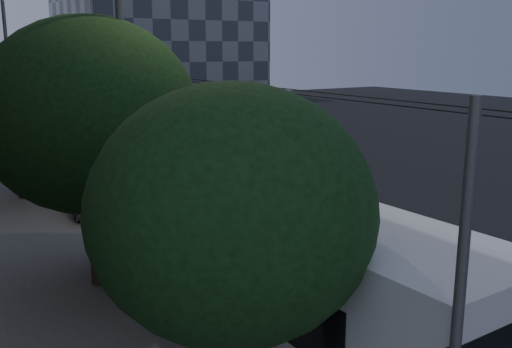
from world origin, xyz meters
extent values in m
plane|color=black|center=(0.00, 0.00, 0.00)|extent=(120.00, 120.00, 0.00)
cube|color=gray|center=(0.28, 20.00, 0.01)|extent=(0.08, 90.00, 0.02)
cube|color=gray|center=(1.72, 20.00, 0.01)|extent=(0.08, 90.00, 0.02)
cube|color=gray|center=(3.28, 20.00, 0.01)|extent=(0.08, 90.00, 0.02)
cube|color=gray|center=(4.72, 20.00, 0.01)|extent=(0.08, 90.00, 0.02)
cylinder|color=black|center=(-3.85, 20.00, 5.60)|extent=(0.02, 90.00, 0.02)
cylinder|color=black|center=(-3.15, 20.00, 5.60)|extent=(0.02, 90.00, 0.02)
cylinder|color=#575759|center=(-5.30, -10.00, 3.00)|extent=(0.14, 0.14, 6.00)
cylinder|color=#575759|center=(-5.30, 10.00, 3.00)|extent=(0.14, 0.14, 6.00)
cube|color=#3B424C|center=(18.00, 55.00, 12.00)|extent=(22.00, 18.00, 24.00)
cube|color=#B9B9BB|center=(-4.10, -3.45, 1.91)|extent=(3.14, 13.01, 3.07)
cube|color=black|center=(-4.10, -3.45, 0.54)|extent=(3.18, 13.06, 0.38)
cube|color=black|center=(-4.10, -2.91, 2.05)|extent=(3.12, 10.32, 1.13)
cube|color=black|center=(-4.10, 2.99, 2.16)|extent=(2.25, 0.15, 1.08)
cube|color=#25E155|center=(-4.10, -9.89, 3.18)|extent=(1.73, 0.11, 0.34)
cube|color=#969698|center=(-4.10, -0.21, 3.72)|extent=(2.42, 2.44, 0.54)
cylinder|color=#575759|center=(-4.42, 0.92, 4.58)|extent=(0.06, 4.87, 2.10)
cylinder|color=#575759|center=(-3.78, 0.92, 4.58)|extent=(0.06, 4.87, 2.10)
cylinder|color=black|center=(-5.42, -0.60, 0.54)|extent=(0.32, 1.08, 1.08)
cylinder|color=black|center=(-2.78, -0.60, 0.54)|extent=(0.32, 1.08, 1.08)
cylinder|color=black|center=(-5.42, 1.47, 0.54)|extent=(0.32, 1.08, 1.08)
cylinder|color=black|center=(-2.78, 1.47, 0.54)|extent=(0.32, 1.08, 1.08)
imported|color=#9A9CA1|center=(-4.30, 8.42, 0.72)|extent=(2.62, 5.28, 1.44)
imported|color=white|center=(-2.92, 17.09, 0.76)|extent=(2.58, 4.71, 1.52)
imported|color=#BBBBBF|center=(-4.30, 22.10, 0.62)|extent=(1.88, 4.33, 1.24)
imported|color=white|center=(-4.30, 27.28, 0.62)|extent=(2.69, 4.01, 1.25)
imported|color=silver|center=(-4.20, 29.50, 0.66)|extent=(2.11, 4.07, 1.32)
ellipsoid|color=black|center=(-6.50, -6.66, 4.02)|extent=(4.49, 4.49, 4.04)
cylinder|color=black|center=(-6.50, 0.77, 1.34)|extent=(0.44, 0.44, 2.67)
ellipsoid|color=black|center=(-6.50, 0.77, 4.81)|extent=(5.69, 5.69, 5.12)
cylinder|color=black|center=(-6.50, 11.67, 1.20)|extent=(0.44, 0.44, 2.39)
ellipsoid|color=black|center=(-6.50, 11.67, 4.37)|extent=(5.26, 5.26, 4.74)
cylinder|color=#575759|center=(-5.80, 0.10, 5.75)|extent=(0.20, 0.20, 11.50)
cylinder|color=#575759|center=(-5.20, 20.90, 5.23)|extent=(0.20, 0.20, 10.46)
camera|label=1|loc=(-10.68, -14.04, 6.50)|focal=40.00mm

